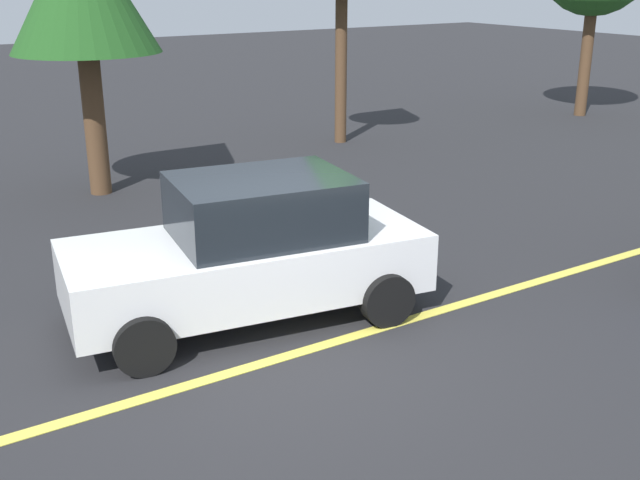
{
  "coord_description": "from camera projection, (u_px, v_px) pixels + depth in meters",
  "views": [
    {
      "loc": [
        -3.72,
        -6.43,
        3.95
      ],
      "look_at": [
        0.66,
        0.38,
        1.1
      ],
      "focal_mm": 43.25,
      "sensor_mm": 36.0,
      "label": 1
    }
  ],
  "objects": [
    {
      "name": "car_white_behind_van",
      "position": [
        251.0,
        250.0,
        8.99
      ],
      "size": [
        4.37,
        2.43,
        1.71
      ],
      "color": "white",
      "rests_on": "ground_plane"
    },
    {
      "name": "ground_plane",
      "position": [
        287.0,
        357.0,
        8.31
      ],
      "size": [
        80.0,
        80.0,
        0.0
      ],
      "primitive_type": "plane",
      "color": "#262628"
    },
    {
      "name": "lane_marking_centre",
      "position": [
        489.0,
        296.0,
        9.84
      ],
      "size": [
        28.0,
        0.16,
        0.01
      ],
      "primitive_type": "cube",
      "color": "#E0D14C"
    }
  ]
}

